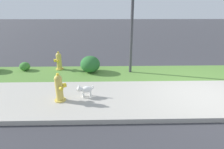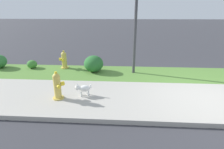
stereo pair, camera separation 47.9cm
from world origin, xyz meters
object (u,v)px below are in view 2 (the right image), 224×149
(fire_hydrant_across_street, at_px, (57,86))
(shrub_bush_near_lamp, at_px, (94,64))
(fire_hydrant_near_corner, at_px, (64,60))
(shrub_bush_far_verge, at_px, (32,64))
(small_white_dog, at_px, (83,89))

(fire_hydrant_across_street, relative_size, shrub_bush_near_lamp, 1.03)
(fire_hydrant_near_corner, distance_m, fire_hydrant_across_street, 2.91)
(fire_hydrant_across_street, distance_m, shrub_bush_far_verge, 3.47)
(shrub_bush_near_lamp, distance_m, shrub_bush_far_verge, 2.77)
(fire_hydrant_near_corner, xyz_separation_m, shrub_bush_near_lamp, (1.34, -0.38, -0.04))
(shrub_bush_near_lamp, bearing_deg, fire_hydrant_across_street, -103.83)
(shrub_bush_near_lamp, relative_size, shrub_bush_far_verge, 1.89)
(fire_hydrant_near_corner, height_order, shrub_bush_far_verge, fire_hydrant_near_corner)
(small_white_dog, relative_size, shrub_bush_near_lamp, 0.61)
(fire_hydrant_across_street, height_order, small_white_dog, fire_hydrant_across_street)
(fire_hydrant_near_corner, relative_size, shrub_bush_far_verge, 1.85)
(fire_hydrant_near_corner, xyz_separation_m, shrub_bush_far_verge, (-1.40, -0.09, -0.19))
(fire_hydrant_near_corner, relative_size, fire_hydrant_across_street, 0.95)
(fire_hydrant_near_corner, distance_m, small_white_dog, 2.96)
(fire_hydrant_near_corner, xyz_separation_m, small_white_dog, (1.40, -2.60, -0.14))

